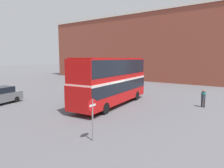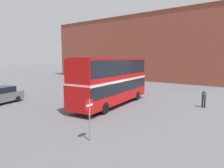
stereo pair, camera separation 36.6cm
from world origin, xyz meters
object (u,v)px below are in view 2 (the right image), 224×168
(double_decker_bus, at_px, (112,78))
(parked_car_kerb_far, at_px, (0,95))
(pedestrian_foreground, at_px, (204,97))
(no_entry_sign, at_px, (89,112))

(double_decker_bus, bearing_deg, parked_car_kerb_far, 118.50)
(double_decker_bus, bearing_deg, pedestrian_foreground, -66.36)
(parked_car_kerb_far, xyz_separation_m, no_entry_sign, (-1.29, -13.38, 0.77))
(double_decker_bus, relative_size, parked_car_kerb_far, 2.29)
(parked_car_kerb_far, relative_size, no_entry_sign, 1.96)
(pedestrian_foreground, xyz_separation_m, no_entry_sign, (-11.76, 3.25, 0.60))
(double_decker_bus, distance_m, pedestrian_foreground, 8.66)
(double_decker_bus, height_order, pedestrian_foreground, double_decker_bus)
(parked_car_kerb_far, bearing_deg, pedestrian_foreground, 109.02)
(double_decker_bus, height_order, no_entry_sign, double_decker_bus)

